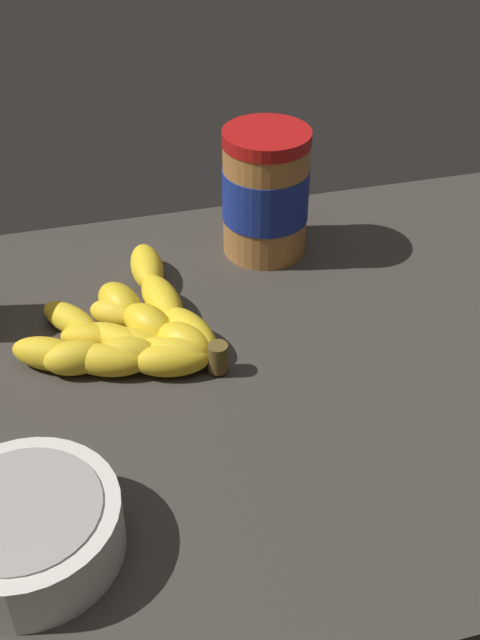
# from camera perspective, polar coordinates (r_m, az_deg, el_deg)

# --- Properties ---
(ground_plane) EXTENTS (0.87, 0.63, 0.04)m
(ground_plane) POSITION_cam_1_polar(r_m,az_deg,el_deg) (0.79, 1.47, -4.27)
(ground_plane) COLOR #38332D
(banana_bunch) EXTENTS (0.21, 0.23, 0.04)m
(banana_bunch) POSITION_cam_1_polar(r_m,az_deg,el_deg) (0.79, -7.31, -0.85)
(banana_bunch) COLOR yellow
(banana_bunch) RESTS_ON ground_plane
(peanut_butter_jar) EXTENTS (0.10, 0.10, 0.15)m
(peanut_butter_jar) POSITION_cam_1_polar(r_m,az_deg,el_deg) (0.91, 1.86, 9.19)
(peanut_butter_jar) COLOR #B27238
(peanut_butter_jar) RESTS_ON ground_plane
(small_bowl) EXTENTS (0.14, 0.14, 0.05)m
(small_bowl) POSITION_cam_1_polar(r_m,az_deg,el_deg) (0.63, -15.19, -14.33)
(small_bowl) COLOR silver
(small_bowl) RESTS_ON ground_plane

